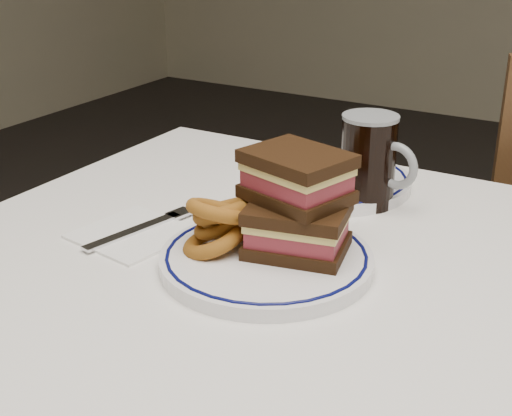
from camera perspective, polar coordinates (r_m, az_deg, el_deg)
The scene contains 9 objects.
dining_table at distance 0.89m, azimuth 11.54°, elevation -12.95°, with size 1.27×0.87×0.75m.
main_plate at distance 0.88m, azimuth 0.83°, elevation -4.10°, with size 0.26×0.26×0.02m.
reuben_sandwich at distance 0.87m, azimuth 3.32°, elevation 0.43°, with size 0.15×0.14×0.12m.
onion_rings_main at distance 0.90m, azimuth -2.89°, elevation -1.13°, with size 0.09×0.12×0.09m.
ketchup_ramekin at distance 0.94m, azimuth 2.11°, elevation -0.80°, with size 0.05×0.05×0.03m.
beer_mug at distance 1.06m, azimuth 9.09°, elevation 3.79°, with size 0.12×0.08×0.14m.
far_plate at distance 1.14m, azimuth 5.93°, elevation 2.26°, with size 0.26×0.26×0.02m.
onion_rings_far at distance 1.15m, azimuth 5.50°, elevation 3.35°, with size 0.10×0.09×0.05m.
napkin_fork at distance 0.99m, azimuth -9.64°, elevation -1.95°, with size 0.16×0.18×0.01m.
Camera 1 is at (0.21, -0.70, 1.16)m, focal length 50.00 mm.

